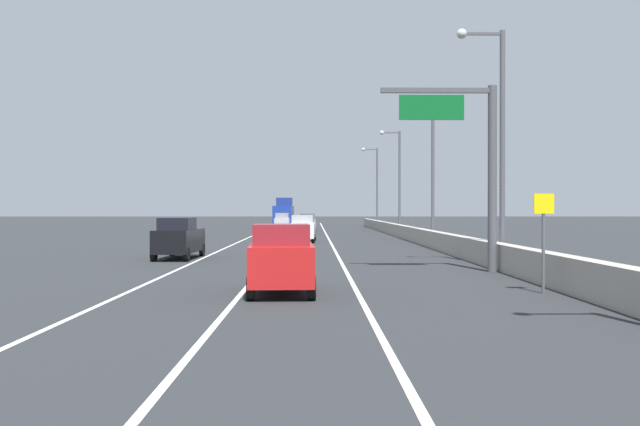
{
  "coord_description": "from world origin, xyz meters",
  "views": [
    {
      "loc": [
        0.14,
        -2.27,
        2.55
      ],
      "look_at": [
        0.75,
        54.26,
        2.19
      ],
      "focal_mm": 39.07,
      "sensor_mm": 36.0,
      "label": 1
    }
  ],
  "objects_px": {
    "car_black_2": "(179,238)",
    "car_silver_4": "(282,222)",
    "car_gray_1": "(307,223)",
    "overhead_sign_gantry": "(474,154)",
    "box_truck": "(284,214)",
    "speed_advisory_sign": "(544,235)",
    "lamp_post_right_second": "(497,131)",
    "car_red_3": "(282,259)",
    "car_white_0": "(303,229)",
    "lamp_post_right_fourth": "(397,175)",
    "lamp_post_right_fifth": "(375,182)",
    "lamp_post_right_third": "(429,161)"
  },
  "relations": [
    {
      "from": "lamp_post_right_fourth",
      "to": "lamp_post_right_fifth",
      "type": "relative_size",
      "value": 1.0
    },
    {
      "from": "lamp_post_right_second",
      "to": "box_truck",
      "type": "relative_size",
      "value": 1.38
    },
    {
      "from": "car_black_2",
      "to": "speed_advisory_sign",
      "type": "bearing_deg",
      "value": -46.74
    },
    {
      "from": "car_black_2",
      "to": "car_silver_4",
      "type": "distance_m",
      "value": 46.54
    },
    {
      "from": "car_red_3",
      "to": "lamp_post_right_second",
      "type": "bearing_deg",
      "value": 46.89
    },
    {
      "from": "lamp_post_right_fourth",
      "to": "car_gray_1",
      "type": "height_order",
      "value": "lamp_post_right_fourth"
    },
    {
      "from": "speed_advisory_sign",
      "to": "box_truck",
      "type": "bearing_deg",
      "value": 98.65
    },
    {
      "from": "car_silver_4",
      "to": "box_truck",
      "type": "distance_m",
      "value": 9.55
    },
    {
      "from": "speed_advisory_sign",
      "to": "car_white_0",
      "type": "xyz_separation_m",
      "value": [
        -7.66,
        32.21,
        -0.74
      ]
    },
    {
      "from": "car_white_0",
      "to": "lamp_post_right_third",
      "type": "bearing_deg",
      "value": -15.7
    },
    {
      "from": "car_gray_1",
      "to": "overhead_sign_gantry",
      "type": "bearing_deg",
      "value": -81.74
    },
    {
      "from": "box_truck",
      "to": "overhead_sign_gantry",
      "type": "bearing_deg",
      "value": -80.79
    },
    {
      "from": "lamp_post_right_second",
      "to": "car_red_3",
      "type": "relative_size",
      "value": 2.43
    },
    {
      "from": "overhead_sign_gantry",
      "to": "lamp_post_right_second",
      "type": "relative_size",
      "value": 0.72
    },
    {
      "from": "car_gray_1",
      "to": "car_red_3",
      "type": "distance_m",
      "value": 55.77
    },
    {
      "from": "lamp_post_right_second",
      "to": "car_black_2",
      "type": "distance_m",
      "value": 16.44
    },
    {
      "from": "lamp_post_right_third",
      "to": "box_truck",
      "type": "xyz_separation_m",
      "value": [
        -12.29,
        40.92,
        -4.16
      ]
    },
    {
      "from": "lamp_post_right_fifth",
      "to": "car_red_3",
      "type": "height_order",
      "value": "lamp_post_right_fifth"
    },
    {
      "from": "overhead_sign_gantry",
      "to": "speed_advisory_sign",
      "type": "xyz_separation_m",
      "value": [
        0.44,
        -7.1,
        -2.96
      ]
    },
    {
      "from": "lamp_post_right_third",
      "to": "lamp_post_right_second",
      "type": "bearing_deg",
      "value": -91.11
    },
    {
      "from": "car_white_0",
      "to": "car_gray_1",
      "type": "height_order",
      "value": "car_white_0"
    },
    {
      "from": "overhead_sign_gantry",
      "to": "lamp_post_right_third",
      "type": "height_order",
      "value": "lamp_post_right_third"
    },
    {
      "from": "car_silver_4",
      "to": "lamp_post_right_fourth",
      "type": "bearing_deg",
      "value": -43.51
    },
    {
      "from": "lamp_post_right_fourth",
      "to": "lamp_post_right_fifth",
      "type": "bearing_deg",
      "value": 91.22
    },
    {
      "from": "lamp_post_right_fifth",
      "to": "car_red_3",
      "type": "relative_size",
      "value": 2.43
    },
    {
      "from": "lamp_post_right_fifth",
      "to": "car_black_2",
      "type": "relative_size",
      "value": 2.18
    },
    {
      "from": "car_silver_4",
      "to": "overhead_sign_gantry",
      "type": "bearing_deg",
      "value": -79.44
    },
    {
      "from": "car_black_2",
      "to": "overhead_sign_gantry",
      "type": "bearing_deg",
      "value": -29.43
    },
    {
      "from": "overhead_sign_gantry",
      "to": "lamp_post_right_fourth",
      "type": "distance_m",
      "value": 42.48
    },
    {
      "from": "lamp_post_right_fourth",
      "to": "car_white_0",
      "type": "xyz_separation_m",
      "value": [
        -9.29,
        -17.3,
        -4.96
      ]
    },
    {
      "from": "overhead_sign_gantry",
      "to": "car_red_3",
      "type": "height_order",
      "value": "overhead_sign_gantry"
    },
    {
      "from": "speed_advisory_sign",
      "to": "box_truck",
      "type": "height_order",
      "value": "box_truck"
    },
    {
      "from": "car_white_0",
      "to": "car_silver_4",
      "type": "distance_m",
      "value": 28.96
    },
    {
      "from": "overhead_sign_gantry",
      "to": "lamp_post_right_second",
      "type": "xyz_separation_m",
      "value": [
        1.61,
        2.63,
        1.26
      ]
    },
    {
      "from": "lamp_post_right_second",
      "to": "car_red_3",
      "type": "bearing_deg",
      "value": -133.11
    },
    {
      "from": "speed_advisory_sign",
      "to": "car_gray_1",
      "type": "distance_m",
      "value": 56.35
    },
    {
      "from": "car_white_0",
      "to": "car_silver_4",
      "type": "relative_size",
      "value": 1.13
    },
    {
      "from": "speed_advisory_sign",
      "to": "lamp_post_right_second",
      "type": "height_order",
      "value": "lamp_post_right_second"
    },
    {
      "from": "car_gray_1",
      "to": "car_black_2",
      "type": "relative_size",
      "value": 0.93
    },
    {
      "from": "lamp_post_right_fourth",
      "to": "car_black_2",
      "type": "height_order",
      "value": "lamp_post_right_fourth"
    },
    {
      "from": "overhead_sign_gantry",
      "to": "lamp_post_right_third",
      "type": "bearing_deg",
      "value": 84.93
    },
    {
      "from": "overhead_sign_gantry",
      "to": "lamp_post_right_fifth",
      "type": "distance_m",
      "value": 62.34
    },
    {
      "from": "lamp_post_right_third",
      "to": "lamp_post_right_fourth",
      "type": "bearing_deg",
      "value": 89.78
    },
    {
      "from": "lamp_post_right_third",
      "to": "car_gray_1",
      "type": "height_order",
      "value": "lamp_post_right_third"
    },
    {
      "from": "lamp_post_right_fifth",
      "to": "box_truck",
      "type": "distance_m",
      "value": 12.7
    },
    {
      "from": "car_silver_4",
      "to": "box_truck",
      "type": "relative_size",
      "value": 0.57
    },
    {
      "from": "car_red_3",
      "to": "lamp_post_right_fourth",
      "type": "bearing_deg",
      "value": 79.12
    },
    {
      "from": "car_red_3",
      "to": "car_white_0",
      "type": "bearing_deg",
      "value": 89.63
    },
    {
      "from": "lamp_post_right_second",
      "to": "car_red_3",
      "type": "xyz_separation_m",
      "value": [
        -9.04,
        -9.65,
        -4.95
      ]
    },
    {
      "from": "overhead_sign_gantry",
      "to": "lamp_post_right_third",
      "type": "relative_size",
      "value": 0.72
    }
  ]
}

